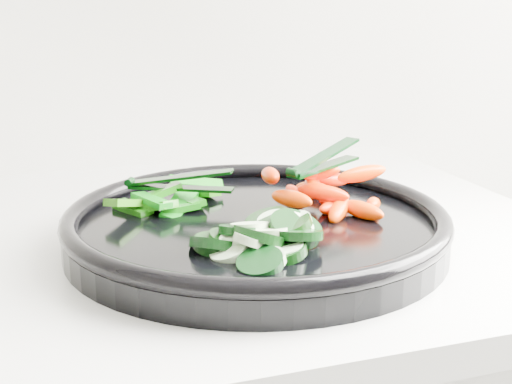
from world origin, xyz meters
name	(u,v)px	position (x,y,z in m)	size (l,w,h in m)	color
veggie_tray	(256,226)	(0.67, 1.63, 0.95)	(0.45, 0.45, 0.04)	black
cucumber_pile	(256,239)	(0.64, 1.56, 0.96)	(0.13, 0.12, 0.04)	black
carrot_pile	(323,191)	(0.74, 1.64, 0.97)	(0.13, 0.14, 0.05)	#FF5600
pepper_pile	(165,201)	(0.59, 1.70, 0.96)	(0.14, 0.09, 0.04)	#0F6509
tong_carrot	(323,162)	(0.75, 1.65, 1.00)	(0.10, 0.07, 0.02)	black
tong_pepper	(177,183)	(0.61, 1.70, 0.98)	(0.11, 0.06, 0.02)	black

